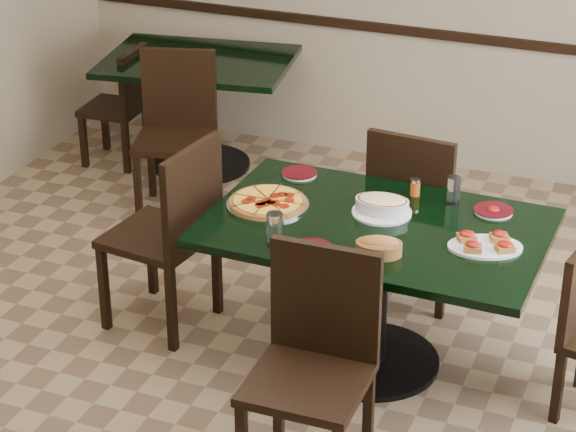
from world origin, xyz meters
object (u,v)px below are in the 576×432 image
at_px(bruschetta_platter, 485,244).
at_px(pepperoni_pizza, 268,202).
at_px(chair_near, 315,353).
at_px(back_chair_near, 177,122).
at_px(main_table, 375,259).
at_px(chair_left, 174,225).
at_px(lasagna_casserole, 382,205).
at_px(bread_basket, 379,247).
at_px(chair_far, 416,206).
at_px(back_table, 199,92).
at_px(back_chair_left, 122,101).

bearing_deg(bruschetta_platter, pepperoni_pizza, 157.60).
bearing_deg(chair_near, back_chair_near, 128.08).
xyz_separation_m(main_table, chair_left, (-1.02, -0.03, -0.00)).
bearing_deg(main_table, lasagna_casserole, 96.73).
relative_size(main_table, bread_basket, 6.67).
distance_m(chair_near, pepperoni_pizza, 0.99).
bearing_deg(back_chair_near, chair_far, -35.66).
height_order(main_table, bruschetta_platter, bruschetta_platter).
distance_m(back_table, back_chair_near, 0.59).
height_order(back_table, chair_far, chair_far).
bearing_deg(chair_left, back_chair_left, -136.32).
relative_size(chair_near, lasagna_casserole, 3.55).
xyz_separation_m(main_table, back_chair_left, (-2.28, 1.68, -0.13)).
distance_m(main_table, lasagna_casserole, 0.25).
bearing_deg(lasagna_casserole, chair_far, 82.18).
distance_m(lasagna_casserole, bread_basket, 0.40).
distance_m(chair_left, lasagna_casserole, 1.04).
bearing_deg(main_table, chair_far, 90.29).
xyz_separation_m(back_chair_left, bread_basket, (2.38, -1.95, 0.35)).
bearing_deg(bread_basket, main_table, 93.66).
xyz_separation_m(main_table, pepperoni_pizza, (-0.53, -0.01, 0.20)).
relative_size(lasagna_casserole, bread_basket, 1.20).
bearing_deg(lasagna_casserole, pepperoni_pizza, -173.04).
bearing_deg(pepperoni_pizza, chair_near, -55.95).
bearing_deg(bruschetta_platter, chair_near, -143.15).
xyz_separation_m(chair_near, bread_basket, (0.09, 0.54, 0.23)).
xyz_separation_m(back_table, chair_left, (0.76, -1.84, 0.04)).
bearing_deg(bruschetta_platter, back_chair_left, 128.11).
height_order(chair_left, back_chair_near, chair_left).
bearing_deg(bruschetta_platter, bread_basket, -171.31).
xyz_separation_m(chair_left, back_chair_left, (-1.26, 1.71, -0.13)).
distance_m(main_table, back_chair_near, 2.06).
distance_m(chair_far, bread_basket, 0.96).
relative_size(chair_near, chair_left, 0.98).
distance_m(back_table, bread_basket, 2.81).
relative_size(lasagna_casserole, bruschetta_platter, 0.72).
relative_size(back_table, back_chair_near, 1.35).
height_order(main_table, chair_far, chair_far).
distance_m(chair_near, bread_basket, 0.59).
relative_size(back_table, bread_basket, 5.65).
xyz_separation_m(back_table, back_chair_near, (0.13, -0.57, 0.02)).
xyz_separation_m(chair_left, back_chair_near, (-0.63, 1.26, -0.02)).
xyz_separation_m(main_table, lasagna_casserole, (-0.01, 0.11, 0.23)).
bearing_deg(pepperoni_pizza, chair_far, 50.74).
distance_m(chair_left, pepperoni_pizza, 0.53).
relative_size(back_table, chair_left, 1.30).
height_order(pepperoni_pizza, lasagna_casserole, lasagna_casserole).
relative_size(back_chair_left, bread_basket, 3.44).
bearing_deg(chair_left, back_table, -150.22).
relative_size(back_chair_near, bread_basket, 4.19).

